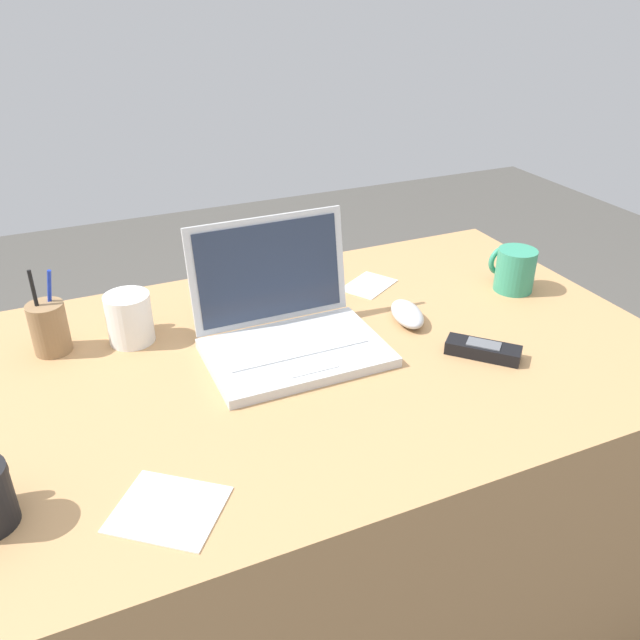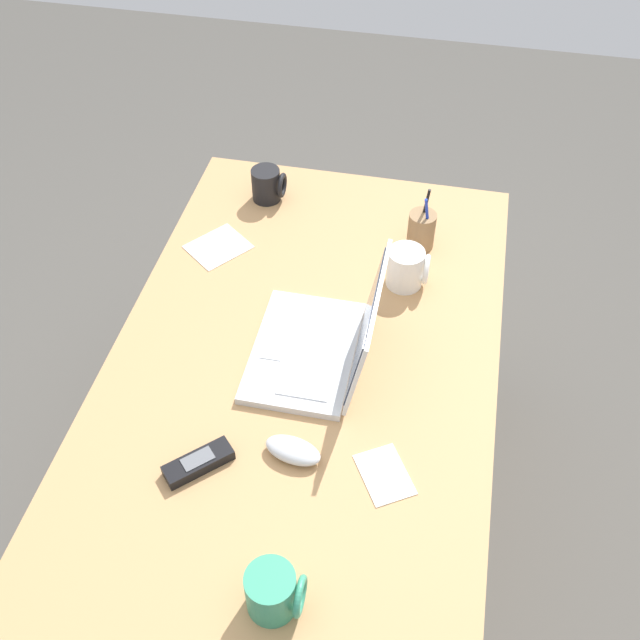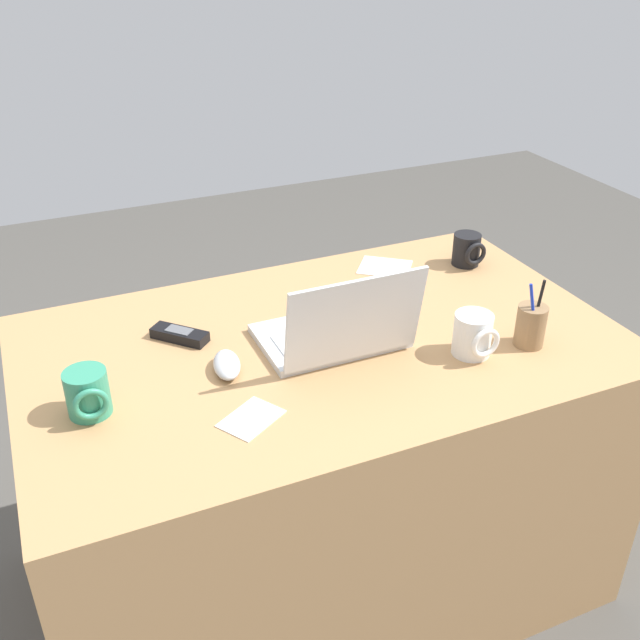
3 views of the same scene
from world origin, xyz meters
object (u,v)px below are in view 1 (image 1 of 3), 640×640
Objects in this scene: coffee_mug_white at (514,269)px; coffee_mug_tall at (129,317)px; computer_mouse at (407,314)px; laptop at (287,325)px; cordless_phone at (483,350)px; pen_holder at (49,327)px.

coffee_mug_tall reaches higher than coffee_mug_white.
laptop is at bearing -170.93° from computer_mouse.
laptop reaches higher than computer_mouse.
coffee_mug_white is 0.31m from cordless_phone.
computer_mouse is (0.25, -0.01, -0.03)m from laptop.
coffee_mug_white reaches higher than computer_mouse.
laptop is 0.25m from computer_mouse.
coffee_mug_white is 0.99× the size of coffee_mug_tall.
coffee_mug_white is 0.94m from pen_holder.
coffee_mug_tall is (-0.80, 0.11, 0.00)m from coffee_mug_white.
laptop is 0.29m from coffee_mug_tall.
coffee_mug_tall is at bearing 171.87° from coffee_mug_white.
cordless_phone is (0.06, -0.17, -0.00)m from computer_mouse.
pen_holder reaches higher than computer_mouse.
cordless_phone is at bearing -138.10° from coffee_mug_white.
laptop reaches higher than coffee_mug_white.
coffee_mug_tall is at bearing -7.16° from pen_holder.
computer_mouse is 0.67m from pen_holder.
coffee_mug_tall is 0.76× the size of cordless_phone.
pen_holder is (-0.71, 0.33, 0.04)m from cordless_phone.
pen_holder reaches higher than coffee_mug_tall.
computer_mouse is 0.18m from cordless_phone.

